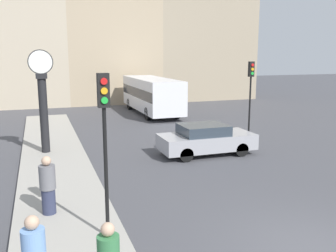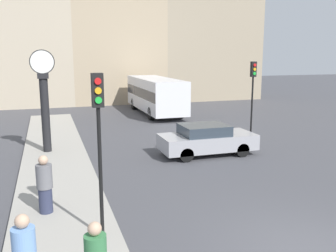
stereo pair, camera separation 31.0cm
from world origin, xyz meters
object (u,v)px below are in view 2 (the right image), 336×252
at_px(street_clock, 45,103).
at_px(pedestrian_grey_jacket, 45,185).
at_px(traffic_light_near, 99,122).
at_px(traffic_light_far, 253,85).
at_px(sedan_car, 207,139).
at_px(bus_distant, 155,93).

distance_m(street_clock, pedestrian_grey_jacket, 6.99).
relative_size(traffic_light_near, traffic_light_far, 0.95).
xyz_separation_m(traffic_light_near, pedestrian_grey_jacket, (-1.28, 1.85, -1.98)).
relative_size(traffic_light_near, pedestrian_grey_jacket, 2.40).
bearing_deg(traffic_light_far, street_clock, 177.56).
relative_size(sedan_car, traffic_light_far, 1.04).
height_order(sedan_car, street_clock, street_clock).
bearing_deg(street_clock, traffic_light_near, -82.23).
bearing_deg(traffic_light_near, traffic_light_far, 43.10).
distance_m(traffic_light_near, traffic_light_far, 12.12).
distance_m(sedan_car, bus_distant, 11.97).
bearing_deg(sedan_car, street_clock, 162.03).
distance_m(bus_distant, pedestrian_grey_jacket, 18.35).
height_order(traffic_light_far, pedestrian_grey_jacket, traffic_light_far).
height_order(sedan_car, traffic_light_near, traffic_light_near).
height_order(traffic_light_near, pedestrian_grey_jacket, traffic_light_near).
bearing_deg(bus_distant, traffic_light_near, -109.81).
xyz_separation_m(bus_distant, street_clock, (-7.82, -9.69, 0.80)).
height_order(traffic_light_near, street_clock, street_clock).
xyz_separation_m(sedan_car, bus_distant, (1.05, 11.89, 0.82)).
relative_size(traffic_light_far, street_clock, 0.91).
height_order(traffic_light_far, street_clock, street_clock).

